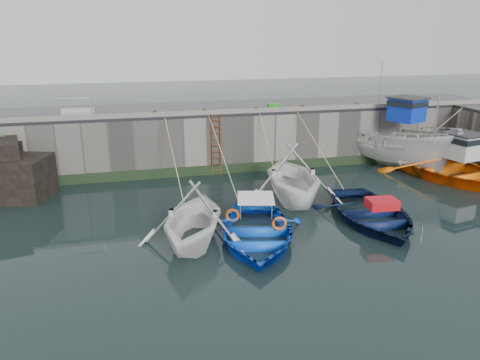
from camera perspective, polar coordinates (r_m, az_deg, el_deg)
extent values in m
plane|color=black|center=(16.38, 11.04, -8.65)|extent=(120.00, 120.00, 0.00)
cube|color=slate|center=(27.14, 0.19, 5.55)|extent=(30.00, 5.00, 3.00)
cube|color=black|center=(26.86, 0.19, 8.85)|extent=(30.00, 5.00, 0.16)
cube|color=slate|center=(24.58, 1.54, 8.46)|extent=(30.00, 0.30, 0.20)
cube|color=black|center=(25.06, 1.60, 1.58)|extent=(30.00, 0.08, 0.50)
cube|color=black|center=(23.00, -25.20, 0.21)|extent=(2.96, 2.83, 1.90)
cube|color=black|center=(24.30, -27.07, 1.31)|extent=(2.01, 1.83, 2.30)
cone|color=#2D591E|center=(22.69, -26.27, 1.77)|extent=(0.44, 0.44, 0.45)
cone|color=#2D591E|center=(24.13, -26.97, 4.74)|extent=(0.44, 0.44, 0.45)
cylinder|color=#3F1E0F|center=(24.20, -3.43, 4.28)|extent=(0.07, 0.07, 3.20)
cylinder|color=#3F1E0F|center=(24.28, -2.41, 4.34)|extent=(0.07, 0.07, 3.20)
cube|color=#3F1E0F|center=(24.56, -2.86, 1.23)|extent=(0.44, 0.06, 0.05)
cube|color=#3F1E0F|center=(24.47, -2.87, 1.97)|extent=(0.44, 0.06, 0.05)
cube|color=#3F1E0F|center=(24.38, -2.89, 2.72)|extent=(0.44, 0.06, 0.05)
cube|color=#3F1E0F|center=(24.30, -2.90, 3.47)|extent=(0.44, 0.06, 0.05)
cube|color=#3F1E0F|center=(24.22, -2.91, 4.23)|extent=(0.44, 0.06, 0.05)
cube|color=#3F1E0F|center=(24.15, -2.92, 4.99)|extent=(0.44, 0.06, 0.05)
cube|color=#3F1E0F|center=(24.08, -2.93, 5.76)|extent=(0.44, 0.06, 0.05)
cube|color=#3F1E0F|center=(24.01, -2.95, 6.53)|extent=(0.44, 0.06, 0.05)
cube|color=#3F1E0F|center=(23.95, -2.96, 7.30)|extent=(0.44, 0.06, 0.05)
imported|color=silver|center=(16.91, -5.65, -7.54)|extent=(5.44, 5.85, 2.51)
imported|color=blue|center=(17.01, 1.94, -7.30)|extent=(5.16, 6.33, 1.15)
imported|color=white|center=(21.07, 6.33, -2.38)|extent=(5.19, 5.84, 2.82)
imported|color=#091539|center=(19.34, 15.67, -4.82)|extent=(4.51, 5.94, 1.15)
imported|color=silver|center=(27.32, 18.18, 3.96)|extent=(5.68, 8.20, 2.97)
cube|color=#0B29AF|center=(26.61, 19.66, 8.05)|extent=(1.88, 1.93, 1.20)
cube|color=black|center=(26.56, 19.74, 8.80)|extent=(1.96, 2.01, 0.28)
cube|color=#262628|center=(26.52, 19.80, 9.41)|extent=(2.14, 2.19, 0.08)
cylinder|color=#A5A8AD|center=(27.51, 16.71, 10.51)|extent=(0.08, 0.08, 3.00)
imported|color=orange|center=(26.30, 24.13, 1.14)|extent=(6.67, 8.26, 1.51)
cube|color=silver|center=(25.62, 25.52, 3.70)|extent=(1.69, 1.77, 1.20)
cube|color=black|center=(25.55, 25.62, 4.46)|extent=(1.76, 1.84, 0.28)
cube|color=#262628|center=(25.49, 25.71, 5.10)|extent=(1.93, 2.00, 0.08)
cylinder|color=#A5A8AD|center=(26.57, 22.77, 6.48)|extent=(0.08, 0.08, 3.00)
cube|color=#198D1A|center=(25.90, 4.12, 8.99)|extent=(0.67, 0.45, 0.29)
cylinder|color=#A5A8AD|center=(24.28, -21.15, 8.14)|extent=(0.05, 0.05, 1.00)
cylinder|color=#A5A8AD|center=(24.14, -17.59, 8.45)|extent=(0.05, 0.05, 1.00)
cylinder|color=#A5A8AD|center=(24.14, -19.49, 9.37)|extent=(1.50, 0.05, 0.05)
cube|color=gray|center=(24.76, -19.19, 7.54)|extent=(1.60, 0.35, 0.18)
cube|color=gray|center=(25.07, -19.17, 8.07)|extent=(1.60, 0.35, 0.18)
cylinder|color=#3F1E0F|center=(23.85, -10.30, 8.00)|extent=(0.18, 0.18, 0.28)
cylinder|color=#3F1E0F|center=(24.14, -4.31, 8.34)|extent=(0.18, 0.18, 0.28)
cylinder|color=#3F1E0F|center=(24.73, 1.93, 8.60)|extent=(0.18, 0.18, 0.28)
cylinder|color=#3F1E0F|center=(25.55, 7.62, 8.75)|extent=(0.18, 0.18, 0.28)
cylinder|color=#3F1E0F|center=(26.88, 14.06, 8.81)|extent=(0.18, 0.18, 0.28)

